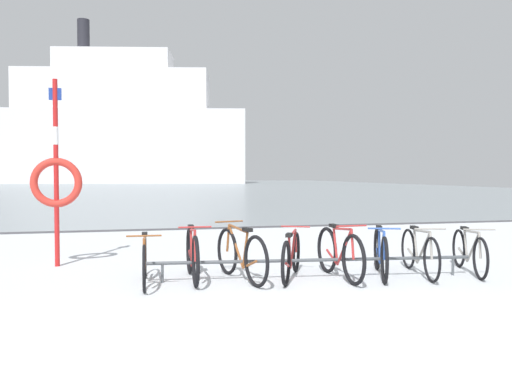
# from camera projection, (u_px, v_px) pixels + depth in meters

# --- Properties ---
(ground) EXTENTS (80.00, 132.00, 0.08)m
(ground) POSITION_uv_depth(u_px,v_px,m) (154.00, 188.00, 57.25)
(ground) COLOR silver
(bike_rack) EXTENTS (4.88, 0.58, 0.31)m
(bike_rack) POSITION_uv_depth(u_px,v_px,m) (313.00, 261.00, 7.55)
(bike_rack) COLOR #4C5156
(bike_rack) RESTS_ON ground
(bicycle_0) EXTENTS (0.46, 1.66, 0.75)m
(bicycle_0) POSITION_uv_depth(u_px,v_px,m) (145.00, 260.00, 7.18)
(bicycle_0) COLOR black
(bicycle_0) RESTS_ON ground
(bicycle_1) EXTENTS (0.46, 1.72, 0.84)m
(bicycle_1) POSITION_uv_depth(u_px,v_px,m) (192.00, 255.00, 7.46)
(bicycle_1) COLOR black
(bicycle_1) RESTS_ON ground
(bicycle_2) EXTENTS (0.55, 1.70, 0.84)m
(bicycle_2) POSITION_uv_depth(u_px,v_px,m) (241.00, 255.00, 7.43)
(bicycle_2) COLOR black
(bicycle_2) RESTS_ON ground
(bicycle_3) EXTENTS (0.79, 1.54, 0.75)m
(bicycle_3) POSITION_uv_depth(u_px,v_px,m) (291.00, 256.00, 7.57)
(bicycle_3) COLOR black
(bicycle_3) RESTS_ON ground
(bicycle_4) EXTENTS (0.46, 1.68, 0.84)m
(bicycle_4) POSITION_uv_depth(u_px,v_px,m) (339.00, 253.00, 7.56)
(bicycle_4) COLOR black
(bicycle_4) RESTS_ON ground
(bicycle_5) EXTENTS (0.72, 1.66, 0.79)m
(bicycle_5) POSITION_uv_depth(u_px,v_px,m) (381.00, 253.00, 7.75)
(bicycle_5) COLOR black
(bicycle_5) RESTS_ON ground
(bicycle_6) EXTENTS (0.53, 1.71, 0.78)m
(bicycle_6) POSITION_uv_depth(u_px,v_px,m) (419.00, 252.00, 7.82)
(bicycle_6) COLOR black
(bicycle_6) RESTS_ON ground
(bicycle_7) EXTENTS (0.65, 1.62, 0.75)m
(bicycle_7) POSITION_uv_depth(u_px,v_px,m) (469.00, 252.00, 7.98)
(bicycle_7) COLOR black
(bicycle_7) RESTS_ON ground
(rescue_post) EXTENTS (0.84, 0.13, 3.15)m
(rescue_post) POSITION_uv_depth(u_px,v_px,m) (56.00, 179.00, 8.54)
(rescue_post) COLOR red
(rescue_post) RESTS_ON ground
(ferry_ship) EXTENTS (43.48, 19.07, 27.75)m
(ferry_ship) POSITION_uv_depth(u_px,v_px,m) (120.00, 129.00, 86.85)
(ferry_ship) COLOR white
(ferry_ship) RESTS_ON ground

